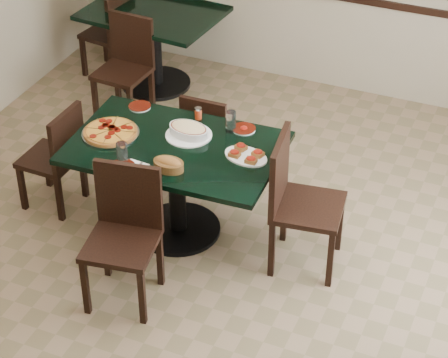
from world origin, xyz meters
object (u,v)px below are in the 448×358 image
at_px(chair_far, 208,135).
at_px(back_chair_left, 113,29).
at_px(chair_near, 125,227).
at_px(chair_right, 295,196).
at_px(main_table, 176,167).
at_px(back_table, 154,34).
at_px(back_chair_near, 127,61).
at_px(bruschetta_platter, 246,154).
at_px(pepperoni_pizza, 110,132).
at_px(lasagna_casserole, 189,130).
at_px(bread_basket, 169,164).
at_px(chair_left, 58,154).

height_order(chair_far, back_chair_left, back_chair_left).
xyz_separation_m(chair_near, back_chair_left, (-1.55, 2.64, -0.06)).
xyz_separation_m(chair_far, chair_right, (0.92, -0.63, 0.12)).
bearing_deg(chair_right, main_table, 83.53).
height_order(main_table, chair_right, chair_right).
relative_size(back_table, back_chair_near, 1.39).
xyz_separation_m(back_chair_left, bruschetta_platter, (2.09, -1.88, 0.30)).
xyz_separation_m(chair_near, pepperoni_pizza, (-0.45, 0.66, 0.23)).
distance_m(back_table, lasagna_casserole, 2.13).
height_order(chair_near, chair_right, chair_right).
distance_m(chair_right, bread_basket, 0.88).
xyz_separation_m(pepperoni_pizza, lasagna_casserole, (0.52, 0.19, 0.03)).
bearing_deg(chair_right, back_table, 39.17).
relative_size(chair_far, bruschetta_platter, 2.21).
height_order(chair_left, back_chair_near, back_chair_near).
bearing_deg(pepperoni_pizza, bread_basket, -22.16).
relative_size(chair_left, back_chair_near, 0.93).
distance_m(chair_left, pepperoni_pizza, 0.55).
distance_m(pepperoni_pizza, lasagna_casserole, 0.55).
height_order(chair_far, lasagna_casserole, lasagna_casserole).
height_order(main_table, back_chair_near, back_chair_near).
height_order(back_table, chair_far, chair_far).
xyz_separation_m(chair_near, back_chair_near, (-1.10, 2.07, -0.03)).
relative_size(chair_right, bread_basket, 4.51).
relative_size(back_chair_near, bread_basket, 4.11).
height_order(chair_near, pepperoni_pizza, chair_near).
bearing_deg(bread_basket, back_table, 121.19).
height_order(pepperoni_pizza, bruschetta_platter, bruschetta_platter).
distance_m(pepperoni_pizza, bruschetta_platter, 0.99).
xyz_separation_m(chair_right, back_chair_near, (-2.02, 1.35, -0.05)).
bearing_deg(pepperoni_pizza, back_table, 108.60).
bearing_deg(chair_right, pepperoni_pizza, 84.91).
xyz_separation_m(main_table, chair_left, (-0.95, -0.05, -0.10)).
bearing_deg(back_chair_left, chair_far, 58.63).
relative_size(main_table, back_chair_near, 1.65).
distance_m(main_table, pepperoni_pizza, 0.52).
bearing_deg(back_chair_near, back_chair_left, 131.62).
xyz_separation_m(back_chair_near, back_chair_left, (-0.45, 0.56, -0.03)).
bearing_deg(bread_basket, main_table, 109.00).
relative_size(back_chair_left, bread_basket, 3.91).
relative_size(back_table, bread_basket, 5.72).
relative_size(chair_left, pepperoni_pizza, 2.06).
relative_size(back_chair_near, back_chair_left, 1.05).
bearing_deg(bruschetta_platter, back_table, 145.94).
bearing_deg(back_table, pepperoni_pizza, -66.65).
bearing_deg(main_table, pepperoni_pizza, -177.06).
xyz_separation_m(chair_far, bruschetta_platter, (0.55, -0.60, 0.33)).
bearing_deg(bruschetta_platter, bread_basket, -127.46).
bearing_deg(lasagna_casserole, chair_left, -160.12).
distance_m(bread_basket, bruschetta_platter, 0.53).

